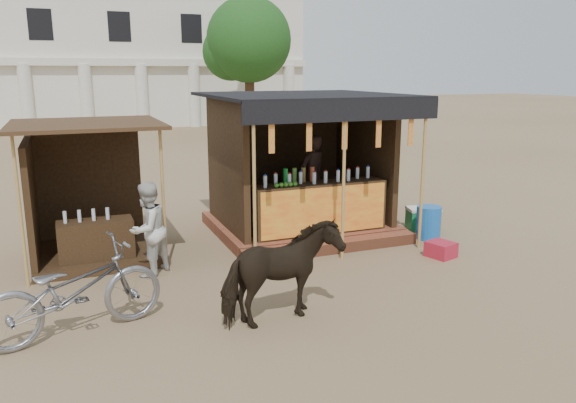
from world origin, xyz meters
The scene contains 11 objects.
ground centered at (0.00, 0.00, 0.00)m, with size 120.00×120.00×0.00m, color #846B4C.
main_stall centered at (1.02, 3.36, 1.03)m, with size 3.60×3.61×2.78m.
secondary_stall centered at (-3.17, 3.24, 0.85)m, with size 2.40×2.40×2.38m.
cow centered at (-0.91, -0.45, 0.67)m, with size 0.72×1.58×1.33m, color black.
motorbike centered at (-3.40, 0.16, 0.58)m, with size 0.77×2.21×1.16m, color gray.
bystander centered at (-2.24, 2.00, 0.76)m, with size 0.73×0.57×1.51m, color beige.
blue_barrel centered at (3.12, 2.00, 0.32)m, with size 0.48×0.48×0.65m, color #175AB1.
red_crate centered at (2.66, 0.98, 0.13)m, with size 0.41×0.45×0.27m, color #A61B2E.
cooler centered at (3.41, 2.60, 0.23)m, with size 0.73×0.59×0.46m.
background_building centered at (-2.00, 29.94, 3.98)m, with size 26.00×7.45×8.18m.
tree centered at (5.81, 22.14, 4.63)m, with size 4.50×4.40×7.00m.
Camera 1 is at (-3.36, -6.79, 3.20)m, focal length 35.00 mm.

